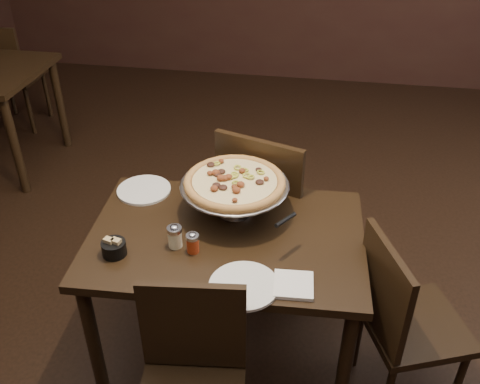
# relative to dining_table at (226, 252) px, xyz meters

# --- Properties ---
(room) EXTENTS (6.04, 7.04, 2.84)m
(room) POSITION_rel_dining_table_xyz_m (0.06, 0.09, 0.78)
(room) COLOR black
(room) RESTS_ON ground
(dining_table) EXTENTS (1.17, 0.81, 0.71)m
(dining_table) POSITION_rel_dining_table_xyz_m (0.00, 0.00, 0.00)
(dining_table) COLOR black
(dining_table) RESTS_ON ground
(pizza_stand) EXTENTS (0.47, 0.47, 0.19)m
(pizza_stand) POSITION_rel_dining_table_xyz_m (0.01, 0.16, 0.25)
(pizza_stand) COLOR #B9B8C0
(pizza_stand) RESTS_ON dining_table
(parmesan_shaker) EXTENTS (0.06, 0.06, 0.10)m
(parmesan_shaker) POSITION_rel_dining_table_xyz_m (-0.19, -0.11, 0.14)
(parmesan_shaker) COLOR #F5F1BE
(parmesan_shaker) RESTS_ON dining_table
(pepper_flake_shaker) EXTENTS (0.05, 0.05, 0.09)m
(pepper_flake_shaker) POSITION_rel_dining_table_xyz_m (-0.11, -0.13, 0.14)
(pepper_flake_shaker) COLOR maroon
(pepper_flake_shaker) RESTS_ON dining_table
(packet_caddy) EXTENTS (0.10, 0.10, 0.08)m
(packet_caddy) POSITION_rel_dining_table_xyz_m (-0.41, -0.20, 0.13)
(packet_caddy) COLOR black
(packet_caddy) RESTS_ON dining_table
(napkin_stack) EXTENTS (0.15, 0.15, 0.02)m
(napkin_stack) POSITION_rel_dining_table_xyz_m (0.30, -0.26, 0.10)
(napkin_stack) COLOR white
(napkin_stack) RESTS_ON dining_table
(plate_left) EXTENTS (0.25, 0.25, 0.01)m
(plate_left) POSITION_rel_dining_table_xyz_m (-0.44, 0.25, 0.10)
(plate_left) COLOR white
(plate_left) RESTS_ON dining_table
(plate_near) EXTENTS (0.26, 0.26, 0.01)m
(plate_near) POSITION_rel_dining_table_xyz_m (0.12, -0.29, 0.10)
(plate_near) COLOR white
(plate_near) RESTS_ON dining_table
(serving_spatula) EXTENTS (0.14, 0.14, 0.02)m
(serving_spatula) POSITION_rel_dining_table_xyz_m (0.25, -0.07, 0.25)
(serving_spatula) COLOR #B9B8C0
(serving_spatula) RESTS_ON pizza_stand
(chair_far) EXTENTS (0.56, 0.56, 0.95)m
(chair_far) POSITION_rel_dining_table_xyz_m (0.12, 0.51, -0.10)
(chair_far) COLOR black
(chair_far) RESTS_ON ground
(chair_near) EXTENTS (0.43, 0.43, 0.82)m
(chair_near) POSITION_rel_dining_table_xyz_m (-0.03, -0.54, -0.17)
(chair_near) COLOR black
(chair_near) RESTS_ON ground
(chair_side) EXTENTS (0.51, 0.51, 0.84)m
(chair_side) POSITION_rel_dining_table_xyz_m (0.74, -0.10, -0.16)
(chair_side) COLOR black
(chair_side) RESTS_ON ground
(bg_chair_far) EXTENTS (0.43, 0.43, 0.89)m
(bg_chair_far) POSITION_rel_dining_table_xyz_m (-2.20, 2.06, -0.13)
(bg_chair_far) COLOR black
(bg_chair_far) RESTS_ON ground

